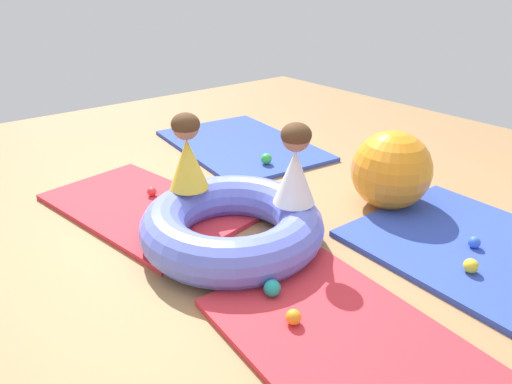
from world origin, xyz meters
name	(u,v)px	position (x,y,z in m)	size (l,w,h in m)	color
ground_plane	(235,246)	(0.00, 0.00, 0.00)	(8.00, 8.00, 0.00)	#9E7549
gym_mat_center_rear	(356,349)	(1.14, -0.13, 0.02)	(1.49, 0.92, 0.04)	red
gym_mat_near_left	(143,208)	(-0.85, -0.24, 0.02)	(1.58, 0.89, 0.04)	red
gym_mat_far_right	(241,145)	(-1.53, 1.20, 0.02)	(1.74, 1.18, 0.04)	#2D47B7
gym_mat_far_left	(477,248)	(1.03, 1.18, 0.02)	(1.43, 1.25, 0.04)	#2D47B7
inflatable_cushion	(232,225)	(-0.02, -0.01, 0.15)	(1.19, 1.19, 0.30)	#6070E5
child_in_white	(295,165)	(0.20, 0.32, 0.56)	(0.35, 0.35, 0.53)	white
child_in_yellow	(187,152)	(-0.41, -0.08, 0.56)	(0.38, 0.38, 0.52)	yellow
play_ball_orange	(293,317)	(0.83, -0.25, 0.08)	(0.08, 0.08, 0.08)	orange
play_ball_teal	(272,288)	(0.59, -0.19, 0.09)	(0.09, 0.09, 0.09)	teal
play_ball_yellow	(471,266)	(1.16, 0.86, 0.08)	(0.09, 0.09, 0.09)	yellow
play_ball_blue	(474,242)	(1.03, 1.14, 0.08)	(0.08, 0.08, 0.08)	blue
play_ball_red	(152,192)	(-0.96, -0.11, 0.08)	(0.07, 0.07, 0.07)	red
play_ball_green	(266,159)	(-0.92, 1.03, 0.09)	(0.10, 0.10, 0.10)	green
exercise_ball_large	(391,170)	(0.26, 1.26, 0.30)	(0.60, 0.60, 0.60)	orange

